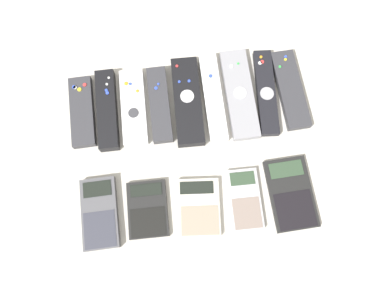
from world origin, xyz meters
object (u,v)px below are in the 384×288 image
(calculator_3, at_px, (245,199))
(calculator_2, at_px, (199,207))
(remote_7, at_px, (266,92))
(calculator_0, at_px, (100,213))
(remote_1, at_px, (107,110))
(remote_6, at_px, (239,94))
(remote_2, at_px, (133,107))
(remote_3, at_px, (160,105))
(calculator_1, at_px, (148,209))
(remote_0, at_px, (82,112))
(remote_8, at_px, (290,90))
(remote_5, at_px, (213,97))
(remote_4, at_px, (187,101))
(calculator_4, at_px, (291,194))

(calculator_3, bearing_deg, calculator_2, -175.86)
(remote_7, bearing_deg, calculator_0, -145.69)
(calculator_3, bearing_deg, remote_7, 71.07)
(remote_1, xyz_separation_m, calculator_3, (0.28, -0.23, -0.01))
(remote_6, relative_size, remote_7, 1.05)
(remote_2, bearing_deg, remote_3, -1.74)
(remote_6, xyz_separation_m, calculator_0, (-0.32, -0.23, -0.00))
(calculator_0, xyz_separation_m, calculator_1, (0.10, -0.00, -0.00))
(remote_0, distance_m, remote_6, 0.36)
(remote_8, bearing_deg, remote_7, 177.81)
(calculator_3, bearing_deg, calculator_0, 179.75)
(remote_3, relative_size, remote_8, 0.92)
(remote_5, distance_m, calculator_2, 0.25)
(remote_0, distance_m, remote_8, 0.47)
(remote_8, distance_m, calculator_0, 0.50)
(remote_4, distance_m, calculator_3, 0.25)
(remote_4, bearing_deg, remote_7, 2.33)
(remote_2, height_order, remote_4, remote_4)
(remote_2, distance_m, remote_7, 0.30)
(calculator_0, bearing_deg, remote_1, 81.75)
(remote_6, bearing_deg, calculator_0, -145.68)
(remote_8, xyz_separation_m, calculator_2, (-0.23, -0.24, -0.00))
(remote_0, bearing_deg, calculator_1, -62.68)
(remote_2, bearing_deg, calculator_4, -35.90)
(remote_8, distance_m, calculator_1, 0.42)
(calculator_3, bearing_deg, remote_8, 59.93)
(remote_3, height_order, calculator_3, remote_3)
(calculator_2, relative_size, calculator_4, 0.80)
(calculator_3, bearing_deg, remote_3, 125.26)
(remote_1, distance_m, calculator_1, 0.24)
(remote_0, xyz_separation_m, remote_1, (0.06, -0.00, 0.00))
(remote_6, xyz_separation_m, calculator_3, (-0.02, -0.24, -0.00))
(remote_3, xyz_separation_m, calculator_4, (0.26, -0.23, -0.00))
(remote_4, height_order, remote_6, remote_4)
(remote_4, xyz_separation_m, calculator_1, (-0.10, -0.23, -0.01))
(calculator_3, bearing_deg, remote_2, 133.78)
(remote_6, height_order, remote_7, remote_6)
(remote_8, distance_m, calculator_4, 0.24)
(remote_1, bearing_deg, remote_8, 0.45)
(remote_1, distance_m, remote_6, 0.30)
(remote_1, bearing_deg, remote_5, 1.10)
(remote_6, bearing_deg, calculator_1, -135.20)
(remote_6, height_order, remote_8, remote_6)
(remote_2, bearing_deg, remote_8, 0.58)
(remote_7, bearing_deg, remote_0, -176.19)
(remote_7, xyz_separation_m, calculator_4, (0.02, -0.23, -0.00))
(remote_1, relative_size, calculator_2, 1.48)
(remote_5, distance_m, calculator_3, 0.24)
(remote_7, height_order, calculator_4, remote_7)
(remote_4, height_order, calculator_4, remote_4)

